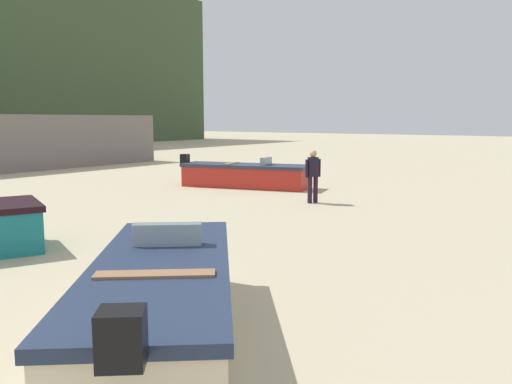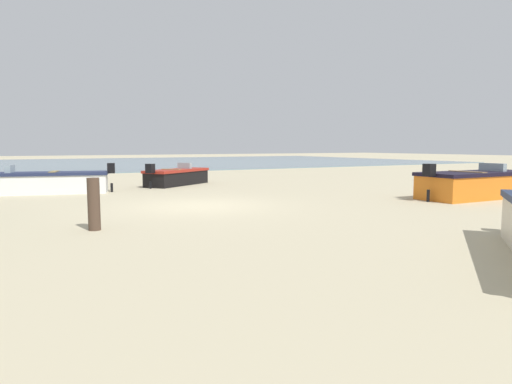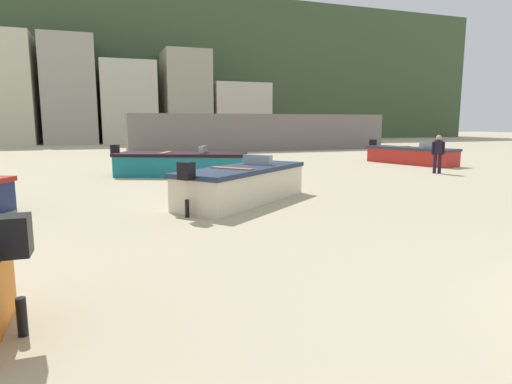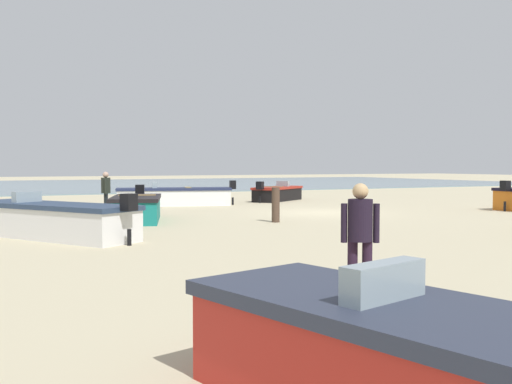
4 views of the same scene
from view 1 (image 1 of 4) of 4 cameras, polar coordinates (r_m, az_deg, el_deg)
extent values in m
cube|color=red|center=(19.80, -1.17, 1.60)|extent=(2.49, 4.89, 0.75)
cube|color=#2C3143|center=(19.76, -1.17, 2.86)|extent=(2.60, 5.01, 0.12)
cube|color=black|center=(20.81, -7.71, 3.54)|extent=(0.38, 0.35, 0.40)
cylinder|color=black|center=(20.88, -7.67, 1.34)|extent=(0.12, 0.12, 0.38)
cube|color=#8C9EA8|center=(19.46, 1.09, 3.37)|extent=(0.80, 0.40, 0.28)
cube|color=olive|center=(19.98, -2.75, 3.05)|extent=(1.13, 0.52, 0.08)
cube|color=beige|center=(6.26, -10.15, -12.10)|extent=(4.34, 3.94, 0.83)
cube|color=#212D48|center=(6.11, -10.25, -7.93)|extent=(4.47, 4.06, 0.12)
cube|color=black|center=(3.81, -14.36, -15.08)|extent=(0.42, 0.43, 0.40)
cube|color=#8C9EA8|center=(6.81, -9.59, -4.54)|extent=(0.71, 0.80, 0.28)
cube|color=#926747|center=(5.57, -10.89, -8.98)|extent=(0.97, 1.10, 0.08)
cylinder|color=black|center=(16.19, 6.46, 0.27)|extent=(0.19, 0.19, 0.82)
cylinder|color=black|center=(16.09, 5.86, 0.23)|extent=(0.19, 0.19, 0.82)
cylinder|color=black|center=(16.06, 6.20, 2.73)|extent=(0.46, 0.46, 0.58)
cylinder|color=black|center=(16.18, 6.86, 2.61)|extent=(0.12, 0.12, 0.54)
cylinder|color=black|center=(15.96, 5.52, 2.56)|extent=(0.12, 0.12, 0.54)
sphere|color=tan|center=(16.03, 6.22, 4.15)|extent=(0.30, 0.30, 0.22)
camera|label=2|loc=(13.93, 1.64, 4.92)|focal=31.63mm
camera|label=3|loc=(7.05, 121.84, -7.44)|focal=30.81mm
camera|label=4|loc=(23.58, -2.09, 6.24)|focal=40.70mm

